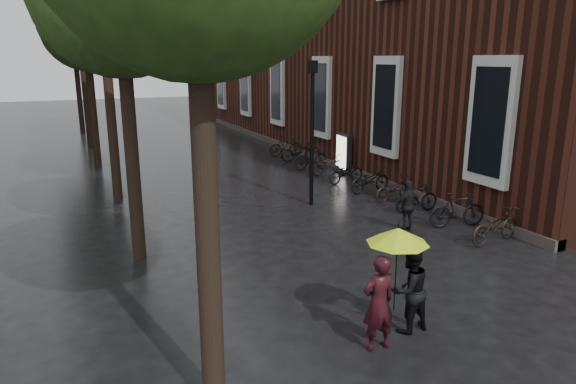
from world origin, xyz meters
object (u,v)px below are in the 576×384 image
ad_lightbox (344,153)px  pedestrian_walking (408,206)px  person_black (409,289)px  lamp_post (312,120)px  parked_bicycles (358,174)px  person_burgundy (378,303)px

ad_lightbox → pedestrian_walking: bearing=-101.0°
pedestrian_walking → person_black: bearing=46.6°
pedestrian_walking → lamp_post: bearing=-77.0°
ad_lightbox → lamp_post: bearing=-126.2°
person_black → lamp_post: bearing=-109.0°
pedestrian_walking → parked_bicycles: size_ratio=0.10×
ad_lightbox → person_black: bearing=-109.4°
pedestrian_walking → parked_bicycles: (1.49, 5.01, -0.26)m
lamp_post → pedestrian_walking: bearing=-70.7°
pedestrian_walking → lamp_post: size_ratio=0.31×
person_black → lamp_post: 8.47m
person_burgundy → lamp_post: (2.96, 8.21, 1.99)m
person_burgundy → person_black: person_burgundy is taller
pedestrian_walking → parked_bicycles: bearing=-112.9°
pedestrian_walking → lamp_post: (-1.23, 3.51, 2.09)m
pedestrian_walking → parked_bicycles: pedestrian_walking is taller
person_black → person_burgundy: bearing=13.8°
parked_bicycles → lamp_post: 3.90m
parked_bicycles → ad_lightbox: 2.50m
ad_lightbox → person_burgundy: bearing=-112.1°
pedestrian_walking → ad_lightbox: size_ratio=0.88×
person_burgundy → pedestrian_walking: bearing=-133.2°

